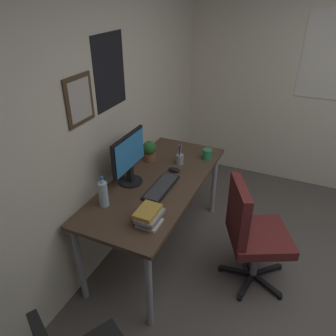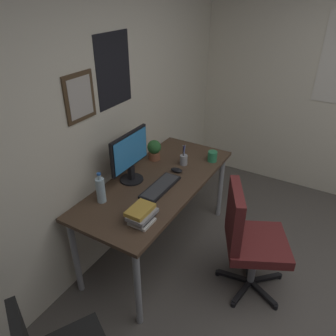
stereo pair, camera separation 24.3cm
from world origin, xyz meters
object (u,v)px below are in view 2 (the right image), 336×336
(office_chair, at_px, (248,236))
(keyboard, at_px, (160,187))
(book_stack_left, at_px, (141,214))
(computer_mouse, at_px, (177,170))
(pen_cup, at_px, (184,159))
(potted_plant, at_px, (154,149))
(coffee_mug_near, at_px, (212,156))
(water_bottle, at_px, (101,190))
(monitor, at_px, (130,155))

(office_chair, height_order, keyboard, office_chair)
(office_chair, bearing_deg, book_stack_left, 126.99)
(computer_mouse, relative_size, pen_cup, 0.55)
(office_chair, xyz_separation_m, potted_plant, (0.34, 1.06, 0.34))
(potted_plant, bearing_deg, coffee_mug_near, -63.14)
(office_chair, xyz_separation_m, water_bottle, (-0.45, 1.05, 0.34))
(book_stack_left, bearing_deg, computer_mouse, 9.33)
(monitor, bearing_deg, keyboard, -86.95)
(coffee_mug_near, relative_size, pen_cup, 0.63)
(computer_mouse, height_order, coffee_mug_near, coffee_mug_near)
(office_chair, xyz_separation_m, pen_cup, (0.39, 0.78, 0.28))
(keyboard, height_order, pen_cup, pen_cup)
(keyboard, distance_m, pen_cup, 0.45)
(monitor, relative_size, computer_mouse, 4.18)
(pen_cup, bearing_deg, office_chair, -116.55)
(office_chair, distance_m, computer_mouse, 0.84)
(keyboard, bearing_deg, potted_plant, 38.04)
(coffee_mug_near, distance_m, potted_plant, 0.55)
(keyboard, xyz_separation_m, coffee_mug_near, (0.65, -0.18, 0.04))
(water_bottle, distance_m, book_stack_left, 0.41)
(water_bottle, bearing_deg, monitor, -2.25)
(monitor, xyz_separation_m, keyboard, (0.02, -0.28, -0.23))
(office_chair, height_order, potted_plant, potted_plant)
(pen_cup, height_order, book_stack_left, pen_cup)
(water_bottle, bearing_deg, coffee_mug_near, -24.65)
(monitor, distance_m, computer_mouse, 0.47)
(coffee_mug_near, xyz_separation_m, book_stack_left, (-1.07, 0.07, 0.01))
(potted_plant, bearing_deg, water_bottle, -178.73)
(office_chair, relative_size, monitor, 2.07)
(office_chair, height_order, coffee_mug_near, office_chair)
(pen_cup, bearing_deg, potted_plant, 99.76)
(monitor, bearing_deg, coffee_mug_near, -34.63)
(office_chair, relative_size, water_bottle, 3.76)
(book_stack_left, bearing_deg, potted_plant, 26.86)
(keyboard, xyz_separation_m, water_bottle, (-0.38, 0.30, 0.09))
(computer_mouse, relative_size, water_bottle, 0.44)
(monitor, distance_m, keyboard, 0.36)
(monitor, relative_size, pen_cup, 2.30)
(potted_plant, bearing_deg, computer_mouse, -108.74)
(office_chair, relative_size, computer_mouse, 8.64)
(office_chair, distance_m, potted_plant, 1.17)
(keyboard, bearing_deg, book_stack_left, -166.23)
(computer_mouse, relative_size, potted_plant, 0.56)
(monitor, distance_m, pen_cup, 0.56)
(computer_mouse, distance_m, potted_plant, 0.33)
(book_stack_left, bearing_deg, pen_cup, 8.34)
(keyboard, height_order, coffee_mug_near, coffee_mug_near)
(office_chair, xyz_separation_m, monitor, (-0.08, 1.03, 0.47))
(potted_plant, height_order, book_stack_left, potted_plant)
(pen_cup, relative_size, book_stack_left, 0.94)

